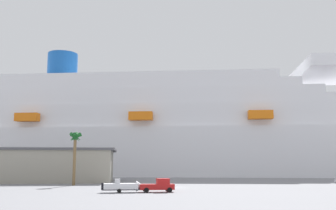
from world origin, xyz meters
TOP-DOWN VIEW (x-y plane):
  - ground_plane at (0.00, 30.00)m, footprint 600.00×600.00m
  - cruise_ship at (-6.35, 71.70)m, footprint 271.48×60.64m
  - terminal_building at (-36.97, 23.11)m, footprint 47.10×22.45m
  - pickup_truck at (-3.12, -12.75)m, footprint 5.83×2.91m
  - small_boat_on_trailer at (-8.46, -13.53)m, footprint 7.52×2.73m
  - palm_tree at (-21.13, 7.98)m, footprint 2.96×3.00m
  - parked_car_black_coupe at (-20.31, 18.04)m, footprint 4.81×2.39m

SIDE VIEW (x-z plane):
  - ground_plane at x=0.00m, z-range 0.00..0.00m
  - parked_car_black_coupe at x=-20.31m, z-range 0.05..1.63m
  - small_boat_on_trailer at x=-8.46m, z-range -0.11..2.04m
  - pickup_truck at x=-3.12m, z-range -0.06..2.14m
  - terminal_building at x=-36.97m, z-range 0.02..8.34m
  - palm_tree at x=-21.13m, z-range 3.30..14.66m
  - cruise_ship at x=-6.35m, z-range -11.49..42.52m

